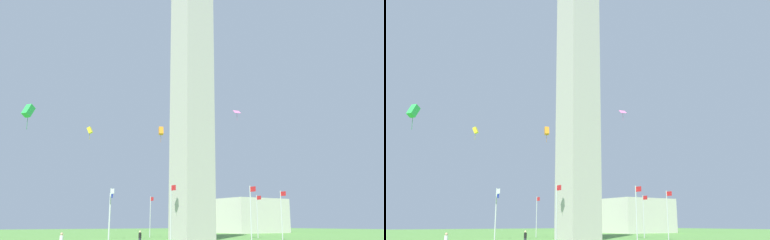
# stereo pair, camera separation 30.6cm
# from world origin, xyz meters

# --- Properties ---
(ground_plane) EXTENTS (260.00, 260.00, 0.00)m
(ground_plane) POSITION_xyz_m (0.00, 0.00, 0.00)
(ground_plane) COLOR #548C3D
(obelisk_monument) EXTENTS (5.20, 5.20, 47.25)m
(obelisk_monument) POSITION_xyz_m (0.00, 0.00, 23.63)
(obelisk_monument) COLOR #B7B2A8
(obelisk_monument) RESTS_ON ground
(flagpole_n) EXTENTS (1.12, 0.14, 7.04)m
(flagpole_n) POSITION_xyz_m (13.34, 0.00, 3.90)
(flagpole_n) COLOR silver
(flagpole_n) RESTS_ON ground
(flagpole_ne) EXTENTS (1.12, 0.14, 7.04)m
(flagpole_ne) POSITION_xyz_m (9.45, 9.39, 3.90)
(flagpole_ne) COLOR silver
(flagpole_ne) RESTS_ON ground
(flagpole_e) EXTENTS (1.12, 0.14, 7.04)m
(flagpole_e) POSITION_xyz_m (0.07, 13.27, 3.90)
(flagpole_e) COLOR silver
(flagpole_e) RESTS_ON ground
(flagpole_se) EXTENTS (1.12, 0.14, 7.04)m
(flagpole_se) POSITION_xyz_m (-9.32, 9.39, 3.90)
(flagpole_se) COLOR silver
(flagpole_se) RESTS_ON ground
(flagpole_s) EXTENTS (1.12, 0.14, 7.04)m
(flagpole_s) POSITION_xyz_m (-13.21, 0.00, 3.90)
(flagpole_s) COLOR silver
(flagpole_s) RESTS_ON ground
(flagpole_sw) EXTENTS (1.12, 0.14, 7.04)m
(flagpole_sw) POSITION_xyz_m (-9.32, -9.39, 3.90)
(flagpole_sw) COLOR silver
(flagpole_sw) RESTS_ON ground
(flagpole_w) EXTENTS (1.12, 0.14, 7.04)m
(flagpole_w) POSITION_xyz_m (0.07, -13.27, 3.90)
(flagpole_w) COLOR silver
(flagpole_w) RESTS_ON ground
(flagpole_nw) EXTENTS (1.12, 0.14, 7.04)m
(flagpole_nw) POSITION_xyz_m (9.45, -9.39, 3.90)
(flagpole_nw) COLOR silver
(flagpole_nw) RESTS_ON ground
(person_black_shirt) EXTENTS (0.32, 0.32, 1.59)m
(person_black_shirt) POSITION_xyz_m (10.50, -14.05, 0.79)
(person_black_shirt) COLOR #2D2D38
(person_black_shirt) RESTS_ON ground
(kite_green_box) EXTENTS (1.17, 1.33, 2.51)m
(kite_green_box) POSITION_xyz_m (12.84, -27.60, 12.90)
(kite_green_box) COLOR green
(kite_orange_box) EXTENTS (0.98, 0.81, 2.21)m
(kite_orange_box) POSITION_xyz_m (4.49, -8.20, 14.82)
(kite_orange_box) COLOR orange
(kite_yellow_box) EXTENTS (0.81, 0.82, 1.67)m
(kite_yellow_box) POSITION_xyz_m (3.90, -18.16, 13.79)
(kite_yellow_box) COLOR yellow
(kite_pink_diamond) EXTENTS (1.05, 1.17, 1.68)m
(kite_pink_diamond) POSITION_xyz_m (6.48, 3.91, 18.86)
(kite_pink_diamond) COLOR pink
(distant_building) EXTENTS (26.73, 16.38, 8.55)m
(distant_building) POSITION_xyz_m (-37.07, 38.19, 4.27)
(distant_building) COLOR beige
(distant_building) RESTS_ON ground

